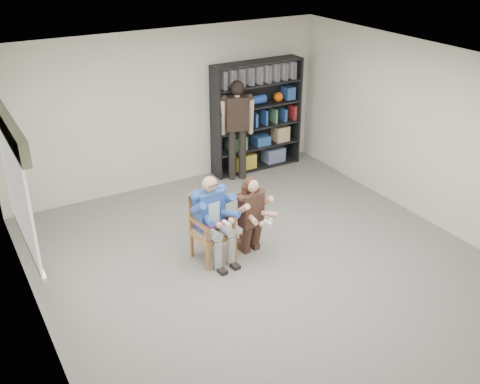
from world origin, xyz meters
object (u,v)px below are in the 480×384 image
bookshelf (257,117)px  standing_man (237,132)px  armchair (213,228)px  seated_man (212,219)px  kneeling_woman (252,216)px

bookshelf → standing_man: (-0.57, -0.26, -0.11)m
armchair → standing_man: standing_man is taller
seated_man → bookshelf: bearing=42.2°
kneeling_woman → standing_man: 2.64m
standing_man → kneeling_woman: bearing=-93.8°
armchair → seated_man: 0.15m
armchair → kneeling_woman: bearing=-17.7°
seated_man → standing_man: size_ratio=0.69×
seated_man → armchair: bearing=0.0°
seated_man → kneeling_woman: size_ratio=1.09×
bookshelf → seated_man: bearing=-131.8°
armchair → kneeling_woman: (0.58, -0.12, 0.09)m
seated_man → bookshelf: bookshelf is taller
kneeling_woman → armchair: bearing=162.3°
standing_man → seated_man: bearing=-105.7°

